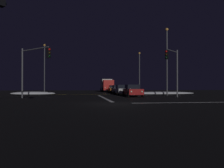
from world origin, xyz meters
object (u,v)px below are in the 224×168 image
(sedan_red, at_px, (133,91))
(box_truck, at_px, (107,85))
(sedan_silver, at_px, (122,90))
(streetlamp_right_near, at_px, (167,57))
(traffic_signal_nw, at_px, (33,62))
(sedan_gray, at_px, (118,89))
(traffic_signal_ne, at_px, (173,64))
(streetlamp_right_far, at_px, (139,69))
(streetlamp_left_far, at_px, (45,65))
(sedan_orange, at_px, (113,89))

(sedan_red, bearing_deg, box_truck, 90.52)
(sedan_silver, bearing_deg, streetlamp_right_near, -18.62)
(box_truck, relative_size, traffic_signal_nw, 1.46)
(sedan_gray, bearing_deg, sedan_red, -90.23)
(sedan_gray, height_order, streetlamp_right_near, streetlamp_right_near)
(traffic_signal_ne, xyz_separation_m, streetlamp_right_far, (1.67, 22.17, 1.03))
(streetlamp_left_far, bearing_deg, traffic_signal_nw, -84.45)
(sedan_silver, height_order, sedan_orange, same)
(sedan_red, bearing_deg, traffic_signal_nw, -165.82)
(traffic_signal_nw, relative_size, streetlamp_right_near, 0.57)
(traffic_signal_ne, height_order, streetlamp_right_far, streetlamp_right_far)
(streetlamp_right_near, bearing_deg, sedan_gray, 125.14)
(sedan_gray, height_order, streetlamp_left_far, streetlamp_left_far)
(sedan_silver, xyz_separation_m, traffic_signal_ne, (4.71, -8.32, 3.23))
(streetlamp_right_far, bearing_deg, traffic_signal_nw, -128.12)
(sedan_red, xyz_separation_m, streetlamp_right_near, (6.09, 3.74, 4.91))
(sedan_silver, distance_m, box_truck, 21.10)
(sedan_orange, relative_size, traffic_signal_ne, 0.73)
(sedan_red, distance_m, sedan_gray, 12.32)
(sedan_red, distance_m, traffic_signal_nw, 12.50)
(traffic_signal_ne, bearing_deg, traffic_signal_nw, -178.10)
(streetlamp_right_far, height_order, streetlamp_right_near, streetlamp_right_near)
(sedan_orange, relative_size, box_truck, 0.52)
(sedan_gray, xyz_separation_m, streetlamp_right_near, (6.04, -8.58, 4.91))
(sedan_gray, xyz_separation_m, streetlamp_right_far, (6.04, 7.42, 4.26))
(sedan_gray, relative_size, box_truck, 0.52)
(box_truck, relative_size, streetlamp_right_near, 0.83)
(traffic_signal_ne, bearing_deg, streetlamp_left_far, 129.61)
(sedan_silver, relative_size, traffic_signal_ne, 0.73)
(streetlamp_left_far, bearing_deg, sedan_silver, -45.45)
(sedan_silver, height_order, box_truck, box_truck)
(sedan_orange, bearing_deg, traffic_signal_nw, -118.64)
(traffic_signal_ne, bearing_deg, streetlamp_right_far, 85.70)
(sedan_silver, height_order, sedan_gray, same)
(sedan_silver, distance_m, traffic_signal_ne, 10.09)
(sedan_orange, relative_size, traffic_signal_nw, 0.76)
(sedan_gray, relative_size, sedan_orange, 1.00)
(sedan_orange, distance_m, traffic_signal_nw, 25.09)
(traffic_signal_ne, relative_size, streetlamp_right_far, 0.67)
(sedan_red, xyz_separation_m, traffic_signal_ne, (4.42, -2.43, 3.23))
(sedan_orange, height_order, box_truck, box_truck)
(sedan_red, height_order, sedan_orange, same)
(sedan_orange, height_order, streetlamp_right_near, streetlamp_right_near)
(sedan_gray, xyz_separation_m, streetlamp_left_far, (-13.98, 7.42, 4.91))
(streetlamp_left_far, bearing_deg, sedan_gray, -27.96)
(sedan_orange, distance_m, streetlamp_left_far, 14.99)
(sedan_gray, height_order, sedan_orange, same)
(streetlamp_right_far, bearing_deg, traffic_signal_ne, -94.30)
(traffic_signal_nw, bearing_deg, streetlamp_right_near, 20.63)
(sedan_red, distance_m, streetlamp_right_far, 21.10)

